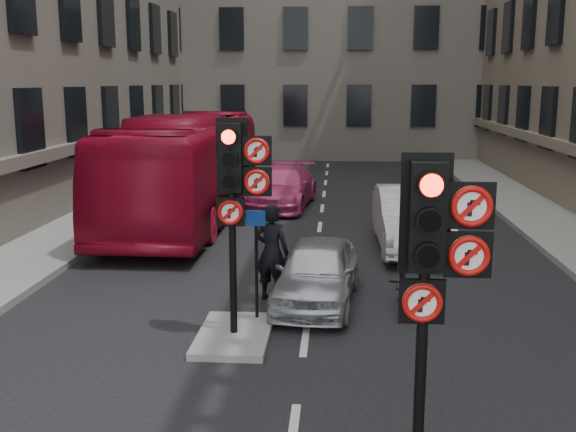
# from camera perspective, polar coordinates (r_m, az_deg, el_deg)

# --- Properties ---
(pavement_left) EXTENTS (3.00, 50.00, 0.16)m
(pavement_left) POSITION_cam_1_polar(r_m,az_deg,el_deg) (19.71, -18.89, -1.56)
(pavement_left) COLOR gray
(pavement_left) RESTS_ON ground
(centre_island) EXTENTS (1.20, 2.00, 0.12)m
(centre_island) POSITION_cam_1_polar(r_m,az_deg,el_deg) (11.58, -4.58, -10.02)
(centre_island) COLOR gray
(centre_island) RESTS_ON ground
(signal_near) EXTENTS (0.91, 0.40, 3.58)m
(signal_near) POSITION_cam_1_polar(r_m,az_deg,el_deg) (6.93, 12.28, -3.04)
(signal_near) COLOR black
(signal_near) RESTS_ON ground
(signal_far) EXTENTS (0.91, 0.40, 3.58)m
(signal_far) POSITION_cam_1_polar(r_m,az_deg,el_deg) (10.88, -4.36, 3.01)
(signal_far) COLOR black
(signal_far) RESTS_ON centre_island
(car_silver) EXTENTS (1.83, 3.81, 1.25)m
(car_silver) POSITION_cam_1_polar(r_m,az_deg,el_deg) (13.17, 2.49, -4.73)
(car_silver) COLOR #B2B4BB
(car_silver) RESTS_ON ground
(car_white) EXTENTS (1.76, 4.80, 1.57)m
(car_white) POSITION_cam_1_polar(r_m,az_deg,el_deg) (17.68, 10.33, -0.22)
(car_white) COLOR silver
(car_white) RESTS_ON ground
(car_pink) EXTENTS (2.40, 4.91, 1.37)m
(car_pink) POSITION_cam_1_polar(r_m,az_deg,el_deg) (23.19, -0.48, 2.45)
(car_pink) COLOR #C23975
(car_pink) RESTS_ON ground
(bus_red) EXTENTS (2.77, 11.77, 3.28)m
(bus_red) POSITION_cam_1_polar(r_m,az_deg,el_deg) (21.09, -8.46, 4.04)
(bus_red) COLOR maroon
(bus_red) RESTS_ON ground
(motorcycle) EXTENTS (0.65, 1.86, 1.10)m
(motorcycle) POSITION_cam_1_polar(r_m,az_deg,el_deg) (13.03, 9.62, -5.42)
(motorcycle) COLOR black
(motorcycle) RESTS_ON ground
(motorcyclist) EXTENTS (0.81, 0.65, 1.94)m
(motorcyclist) POSITION_cam_1_polar(r_m,az_deg,el_deg) (13.25, -1.38, -3.09)
(motorcyclist) COLOR black
(motorcyclist) RESTS_ON ground
(info_sign) EXTENTS (0.34, 0.11, 1.96)m
(info_sign) POSITION_cam_1_polar(r_m,az_deg,el_deg) (11.83, -2.71, -2.81)
(info_sign) COLOR black
(info_sign) RESTS_ON centre_island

